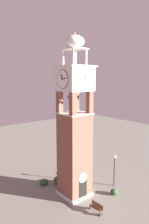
# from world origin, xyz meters

# --- Properties ---
(ground) EXTENTS (80.00, 80.00, 0.00)m
(ground) POSITION_xyz_m (0.00, 0.00, 0.00)
(ground) COLOR gray
(clock_tower) EXTENTS (3.47, 3.47, 17.86)m
(clock_tower) POSITION_xyz_m (0.00, -0.00, 7.43)
(clock_tower) COLOR brown
(clock_tower) RESTS_ON ground
(park_bench) EXTENTS (0.46, 1.60, 0.95)m
(park_bench) POSITION_xyz_m (-0.42, -4.01, 0.48)
(park_bench) COLOR brown
(park_bench) RESTS_ON ground
(lamp_post) EXTENTS (0.36, 0.36, 3.94)m
(lamp_post) POSITION_xyz_m (5.08, -1.51, 2.72)
(lamp_post) COLOR black
(lamp_post) RESTS_ON ground
(trash_bin) EXTENTS (0.52, 0.52, 0.80)m
(trash_bin) POSITION_xyz_m (3.16, 3.77, 0.40)
(trash_bin) COLOR #38513D
(trash_bin) RESTS_ON ground
(shrub_near_entry) EXTENTS (1.25, 1.25, 0.90)m
(shrub_near_entry) POSITION_xyz_m (0.09, 3.34, 0.45)
(shrub_near_entry) COLOR #28562D
(shrub_near_entry) RESTS_ON ground
(shrub_left_of_tower) EXTENTS (1.10, 1.10, 0.68)m
(shrub_left_of_tower) POSITION_xyz_m (-1.48, 4.22, 0.34)
(shrub_left_of_tower) COLOR #28562D
(shrub_left_of_tower) RESTS_ON ground
(shrub_behind_bench) EXTENTS (0.85, 0.85, 0.67)m
(shrub_behind_bench) POSITION_xyz_m (3.48, -2.91, 0.34)
(shrub_behind_bench) COLOR #28562D
(shrub_behind_bench) RESTS_ON ground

